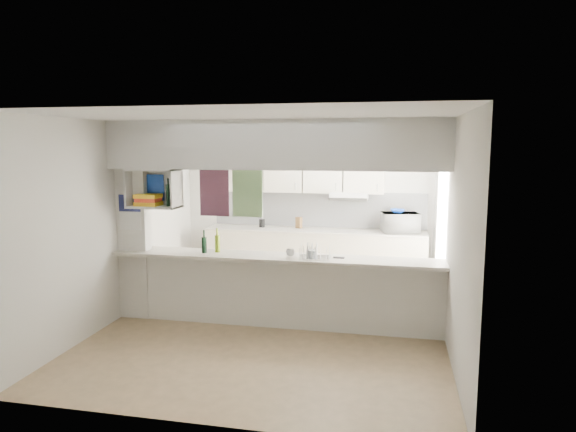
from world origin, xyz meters
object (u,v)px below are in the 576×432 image
(bowl, at_px, (398,211))
(wine_bottles, at_px, (211,244))
(microwave, at_px, (400,223))
(dish_rack, at_px, (315,252))

(bowl, relative_size, wine_bottles, 0.75)
(microwave, xyz_separation_m, wine_bottles, (-2.41, -2.07, -0.04))
(wine_bottles, bearing_deg, microwave, 40.77)
(microwave, bearing_deg, bowl, 8.90)
(microwave, relative_size, bowl, 2.41)
(microwave, height_order, dish_rack, microwave)
(wine_bottles, bearing_deg, bowl, 41.07)
(microwave, height_order, bowl, bowl)
(dish_rack, xyz_separation_m, wine_bottles, (-1.36, 0.06, 0.04))
(bowl, height_order, wine_bottles, bowl)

